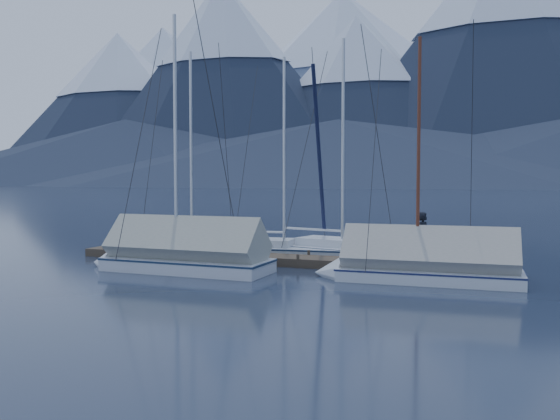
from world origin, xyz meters
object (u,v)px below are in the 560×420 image
object	(u,v)px
sailboat_open_left	(203,248)
sailboat_covered_far	(173,257)
sailboat_open_right	(354,255)
sailboat_covered_near	(413,267)
person	(424,237)
sailboat_open_mid	(295,253)

from	to	relation	value
sailboat_open_left	sailboat_covered_far	xyz separation A→B (m)	(1.70, -5.66, 0.33)
sailboat_open_left	sailboat_open_right	size ratio (longest dim) A/B	0.99
sailboat_covered_near	sailboat_open_left	bearing A→B (deg)	155.63
sailboat_covered_near	person	world-z (taller)	sailboat_covered_near
sailboat_open_right	sailboat_covered_near	xyz separation A→B (m)	(3.13, -4.63, 0.27)
person	sailboat_covered_near	bearing A→B (deg)	-163.29
sailboat_open_mid	sailboat_open_right	world-z (taller)	sailboat_open_right
sailboat_open_right	person	xyz separation A→B (m)	(3.19, -2.11, 1.09)
sailboat_open_right	sailboat_covered_near	size ratio (longest dim) A/B	1.15
sailboat_covered_near	sailboat_open_right	bearing A→B (deg)	124.09
sailboat_open_left	sailboat_covered_far	distance (m)	5.92
sailboat_open_left	sailboat_covered_near	bearing A→B (deg)	-24.37
sailboat_open_left	sailboat_open_right	distance (m)	7.34
sailboat_open_mid	sailboat_covered_far	size ratio (longest dim) A/B	0.92
sailboat_covered_far	sailboat_open_left	bearing A→B (deg)	106.74
sailboat_open_left	sailboat_covered_near	xyz separation A→B (m)	(10.47, -4.74, 0.27)
sailboat_covered_near	sailboat_covered_far	world-z (taller)	sailboat_covered_far
sailboat_open_left	sailboat_covered_far	world-z (taller)	sailboat_covered_far
sailboat_open_right	sailboat_covered_far	xyz separation A→B (m)	(-5.64, -5.55, 0.33)
sailboat_open_right	sailboat_covered_far	size ratio (longest dim) A/B	1.00
sailboat_covered_far	person	distance (m)	9.51
sailboat_open_left	person	bearing A→B (deg)	-11.94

